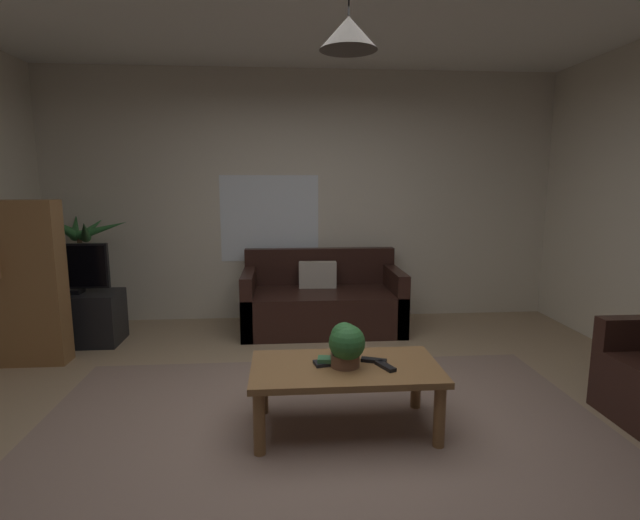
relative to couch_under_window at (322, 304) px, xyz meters
name	(u,v)px	position (x,y,z in m)	size (l,w,h in m)	color
floor	(324,437)	(-0.17, -2.15, -0.28)	(5.63, 5.25, 0.02)	#9E8466
rug	(327,453)	(-0.17, -2.35, -0.27)	(3.66, 2.89, 0.01)	gray
wall_back	(304,197)	(-0.17, 0.50, 1.10)	(5.75, 0.06, 2.75)	beige
window_pane	(270,219)	(-0.55, 0.47, 0.86)	(1.09, 0.01, 0.95)	white
couch_under_window	(322,304)	(0.00, 0.00, 0.00)	(1.65, 0.82, 0.82)	black
coffee_table	(345,375)	(-0.03, -2.08, 0.08)	(1.17, 0.62, 0.42)	olive
book_on_table_0	(327,363)	(-0.14, -2.05, 0.16)	(0.16, 0.09, 0.02)	black
book_on_table_1	(328,360)	(-0.13, -2.06, 0.18)	(0.13, 0.08, 0.03)	#387247
remote_on_table_0	(374,360)	(0.16, -2.04, 0.16)	(0.05, 0.16, 0.02)	black
remote_on_table_1	(385,366)	(0.21, -2.14, 0.16)	(0.05, 0.16, 0.02)	black
potted_plant_on_table	(346,343)	(-0.03, -2.10, 0.30)	(0.22, 0.22, 0.28)	brown
tv_stand	(72,318)	(-2.43, -0.28, -0.02)	(0.90, 0.44, 0.50)	black
tv	(67,268)	(-2.43, -0.30, 0.47)	(0.76, 0.16, 0.48)	black
potted_palm_corner	(83,276)	(-2.47, 0.12, 0.31)	(0.84, 0.85, 1.30)	#4C4C51
bookshelf_corner	(19,283)	(-2.62, -0.78, 0.43)	(0.70, 0.31, 1.40)	olive
pendant_lamp	(348,33)	(-0.03, -2.08, 2.09)	(0.33, 0.33, 0.47)	black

